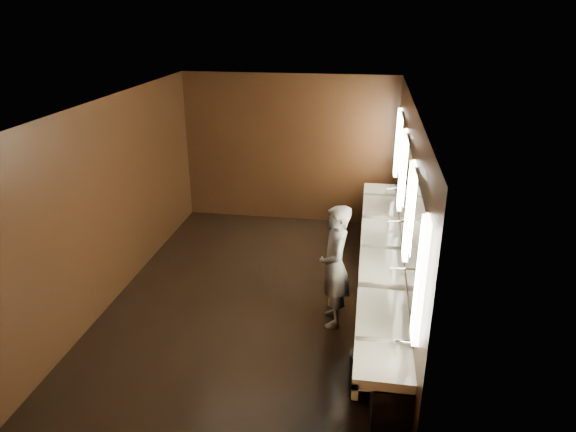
# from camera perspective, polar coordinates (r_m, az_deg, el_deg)

# --- Properties ---
(floor) EXTENTS (6.00, 6.00, 0.00)m
(floor) POSITION_cam_1_polar(r_m,az_deg,el_deg) (7.57, -3.48, -8.82)
(floor) COLOR black
(floor) RESTS_ON ground
(ceiling) EXTENTS (4.00, 6.00, 0.02)m
(ceiling) POSITION_cam_1_polar(r_m,az_deg,el_deg) (6.58, -4.06, 12.56)
(ceiling) COLOR #2D2D2B
(ceiling) RESTS_ON wall_back
(wall_back) EXTENTS (4.00, 0.02, 2.80)m
(wall_back) POSITION_cam_1_polar(r_m,az_deg,el_deg) (9.76, 0.08, 7.41)
(wall_back) COLOR black
(wall_back) RESTS_ON floor
(wall_front) EXTENTS (4.00, 0.02, 2.80)m
(wall_front) POSITION_cam_1_polar(r_m,az_deg,el_deg) (4.41, -12.41, -12.98)
(wall_front) COLOR black
(wall_front) RESTS_ON floor
(wall_left) EXTENTS (0.02, 6.00, 2.80)m
(wall_left) POSITION_cam_1_polar(r_m,az_deg,el_deg) (7.63, -18.59, 1.90)
(wall_left) COLOR black
(wall_left) RESTS_ON floor
(wall_right) EXTENTS (0.02, 6.00, 2.80)m
(wall_right) POSITION_cam_1_polar(r_m,az_deg,el_deg) (6.82, 12.89, 0.14)
(wall_right) COLOR black
(wall_right) RESTS_ON floor
(sink_counter) EXTENTS (0.55, 5.40, 1.01)m
(sink_counter) POSITION_cam_1_polar(r_m,az_deg,el_deg) (7.19, 10.62, -6.46)
(sink_counter) COLOR black
(sink_counter) RESTS_ON floor
(mirror_band) EXTENTS (0.06, 5.03, 1.15)m
(mirror_band) POSITION_cam_1_polar(r_m,az_deg,el_deg) (6.70, 12.98, 2.92)
(mirror_band) COLOR #FBF1C6
(mirror_band) RESTS_ON wall_right
(person) EXTENTS (0.48, 0.65, 1.65)m
(person) POSITION_cam_1_polar(r_m,az_deg,el_deg) (6.61, 5.23, -5.59)
(person) COLOR #869EC8
(person) RESTS_ON floor
(trash_bin) EXTENTS (0.44, 0.44, 0.52)m
(trash_bin) POSITION_cam_1_polar(r_m,az_deg,el_deg) (5.80, 8.49, -16.96)
(trash_bin) COLOR black
(trash_bin) RESTS_ON floor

